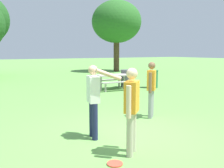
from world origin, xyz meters
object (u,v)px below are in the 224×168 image
Objects in this scene: frisbee at (115,164)px; trash_can_beside_table at (153,79)px; picnic_table_near at (113,79)px; person_catcher at (132,106)px; person_thrower at (151,86)px; trash_can_further_along at (126,78)px; tree_back_left at (117,22)px; person_bystander at (94,96)px.

trash_can_beside_table is (6.44, 6.77, 0.47)m from frisbee.
frisbee is 9.35m from trash_can_beside_table.
person_catcher is at bearing -118.05° from picnic_table_near.
trash_can_beside_table is at bearing -14.03° from picnic_table_near.
trash_can_beside_table reaches higher than frisbee.
frisbee is at bearing -133.55° from trash_can_beside_table.
person_catcher is 8.04m from picnic_table_near.
person_catcher is (-2.02, -1.88, 0.00)m from person_thrower.
picnic_table_near is at bearing 61.95° from person_catcher.
frisbee is at bearing -120.32° from picnic_table_near.
person_catcher reaches higher than trash_can_further_along.
frisbee is 20.65m from tree_back_left.
person_catcher is 0.91× the size of picnic_table_near.
frisbee is 0.29× the size of trash_can_further_along.
person_thrower is 0.24× the size of tree_back_left.
tree_back_left reaches higher than frisbee.
person_bystander is at bearing -122.95° from tree_back_left.
person_thrower is 17.44m from tree_back_left.
frisbee is at bearing -140.04° from person_thrower.
person_thrower is at bearing -130.05° from trash_can_beside_table.
tree_back_left is (10.22, 15.77, 3.75)m from person_bystander.
trash_can_further_along reaches higher than picnic_table_near.
trash_can_further_along is (5.33, 7.67, 0.47)m from frisbee.
picnic_table_near is at bearing 71.31° from person_thrower.
trash_can_further_along is (2.81, 5.56, -0.46)m from person_thrower.
trash_can_further_along is at bearing 51.28° from person_bystander.
tree_back_left reaches higher than person_thrower.
frisbee is 9.35m from trash_can_further_along.
person_catcher is 20.02m from tree_back_left.
picnic_table_near is 0.27× the size of tree_back_left.
person_bystander reaches higher than frisbee.
tree_back_left is (7.99, 15.04, 3.77)m from person_thrower.
tree_back_left is at bearing 59.41° from person_catcher.
trash_can_beside_table is (2.16, -0.54, -0.08)m from picnic_table_near.
person_bystander is 0.24× the size of tree_back_left.
person_bystander is 19.16m from tree_back_left.
tree_back_left is at bearing 57.05° from person_bystander.
picnic_table_near is at bearing -161.23° from trash_can_further_along.
person_bystander is at bearing -123.93° from picnic_table_near.
trash_can_beside_table is at bearing 49.95° from person_thrower.
tree_back_left is at bearing 58.51° from frisbee.
person_thrower is 0.91× the size of picnic_table_near.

